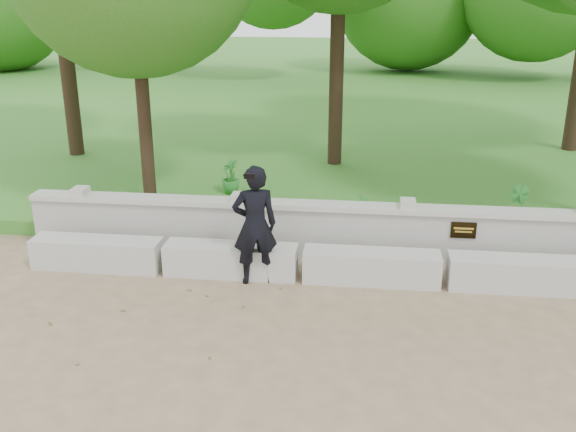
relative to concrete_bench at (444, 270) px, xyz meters
name	(u,v)px	position (x,y,z in m)	size (l,w,h in m)	color
ground	(461,359)	(0.00, -1.90, -0.22)	(80.00, 80.00, 0.00)	#9A805E
lawn	(402,115)	(0.00, 12.10, -0.10)	(40.00, 22.00, 0.25)	#307328
concrete_bench	(444,270)	(0.00, 0.00, 0.00)	(11.90, 0.45, 0.45)	beige
parapet_wall	(440,236)	(0.00, 0.70, 0.24)	(12.50, 0.35, 0.90)	#B2B0A8
man_main	(255,225)	(-2.61, -0.20, 0.62)	(0.71, 0.66, 1.69)	black
shrub_a	(363,213)	(-1.14, 1.40, 0.31)	(0.30, 0.20, 0.57)	#287327
shrub_b	(518,206)	(1.35, 1.87, 0.36)	(0.37, 0.30, 0.67)	#287327
shrub_d	(231,176)	(-3.63, 3.07, 0.35)	(0.36, 0.32, 0.64)	#287327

